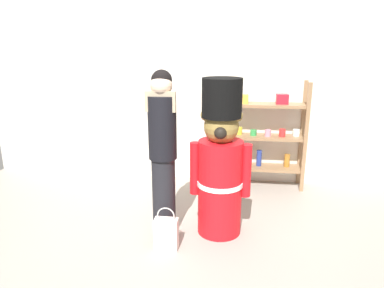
{
  "coord_description": "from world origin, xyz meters",
  "views": [
    {
      "loc": [
        0.6,
        -2.87,
        1.96
      ],
      "look_at": [
        0.16,
        0.52,
        1.0
      ],
      "focal_mm": 32.71,
      "sensor_mm": 36.0,
      "label": 1
    }
  ],
  "objects_px": {
    "teddy_bear_guard": "(220,164)",
    "shopping_bag": "(166,233)",
    "person_shopper": "(163,150)",
    "merchandise_shelf": "(261,135)"
  },
  "relations": [
    {
      "from": "person_shopper",
      "to": "shopping_bag",
      "type": "xyz_separation_m",
      "value": [
        0.08,
        -0.28,
        -0.78
      ]
    },
    {
      "from": "person_shopper",
      "to": "shopping_bag",
      "type": "height_order",
      "value": "person_shopper"
    },
    {
      "from": "merchandise_shelf",
      "to": "shopping_bag",
      "type": "height_order",
      "value": "merchandise_shelf"
    },
    {
      "from": "teddy_bear_guard",
      "to": "shopping_bag",
      "type": "xyz_separation_m",
      "value": [
        -0.5,
        -0.41,
        -0.62
      ]
    },
    {
      "from": "teddy_bear_guard",
      "to": "person_shopper",
      "type": "height_order",
      "value": "person_shopper"
    },
    {
      "from": "merchandise_shelf",
      "to": "teddy_bear_guard",
      "type": "bearing_deg",
      "value": -109.45
    },
    {
      "from": "teddy_bear_guard",
      "to": "person_shopper",
      "type": "relative_size",
      "value": 0.95
    },
    {
      "from": "teddy_bear_guard",
      "to": "shopping_bag",
      "type": "height_order",
      "value": "teddy_bear_guard"
    },
    {
      "from": "teddy_bear_guard",
      "to": "shopping_bag",
      "type": "distance_m",
      "value": 0.89
    },
    {
      "from": "person_shopper",
      "to": "teddy_bear_guard",
      "type": "bearing_deg",
      "value": 12.26
    }
  ]
}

